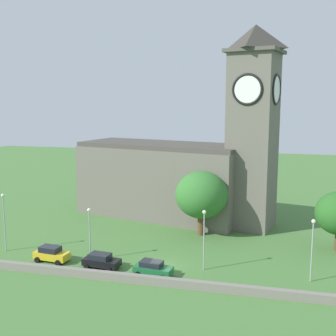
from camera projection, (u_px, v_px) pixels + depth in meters
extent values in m
plane|color=#477538|center=(188.00, 229.00, 63.58)|extent=(200.00, 200.00, 0.00)
cube|color=#666056|center=(162.00, 181.00, 70.91)|extent=(29.32, 17.31, 11.54)
cube|color=#47433C|center=(162.00, 145.00, 69.95)|extent=(29.11, 16.45, 0.70)
cube|color=#666056|center=(252.00, 143.00, 62.74)|extent=(7.76, 7.76, 25.92)
cube|color=#4F4B43|center=(255.00, 52.00, 60.67)|extent=(9.00, 9.00, 0.50)
pyramid|color=#38352F|center=(256.00, 37.00, 60.36)|extent=(8.14, 8.14, 3.53)
cylinder|color=white|center=(247.00, 89.00, 58.67)|extent=(4.01, 1.10, 4.10)
torus|color=black|center=(247.00, 89.00, 58.67)|extent=(4.43, 1.43, 4.47)
cylinder|color=white|center=(276.00, 90.00, 60.03)|extent=(1.10, 4.01, 4.10)
torus|color=black|center=(276.00, 90.00, 60.03)|extent=(1.43, 4.43, 4.47)
cube|color=gray|center=(151.00, 280.00, 44.32)|extent=(53.61, 0.70, 0.92)
cube|color=gold|center=(52.00, 255.00, 50.72)|extent=(4.38, 2.20, 0.85)
cube|color=#1E232B|center=(50.00, 249.00, 50.68)|extent=(2.51, 1.80, 0.67)
cylinder|color=black|center=(66.00, 258.00, 51.14)|extent=(0.71, 0.39, 0.68)
cylinder|color=black|center=(58.00, 263.00, 49.48)|extent=(0.71, 0.39, 0.68)
cylinder|color=black|center=(46.00, 255.00, 52.10)|extent=(0.71, 0.39, 0.68)
cylinder|color=black|center=(37.00, 260.00, 50.44)|extent=(0.71, 0.39, 0.68)
cube|color=black|center=(102.00, 262.00, 48.79)|extent=(4.47, 2.31, 0.77)
cube|color=#1E232B|center=(100.00, 256.00, 48.76)|extent=(2.57, 1.88, 0.61)
cylinder|color=black|center=(117.00, 264.00, 49.22)|extent=(0.64, 0.40, 0.61)
cylinder|color=black|center=(109.00, 270.00, 47.50)|extent=(0.64, 0.40, 0.61)
cylinder|color=black|center=(95.00, 261.00, 50.21)|extent=(0.64, 0.40, 0.61)
cylinder|color=black|center=(87.00, 266.00, 48.49)|extent=(0.64, 0.40, 0.61)
cube|color=#1E6B38|center=(153.00, 270.00, 46.64)|extent=(4.48, 2.28, 0.75)
cube|color=#1E232B|center=(151.00, 264.00, 46.61)|extent=(2.57, 1.84, 0.59)
cylinder|color=black|center=(168.00, 272.00, 47.01)|extent=(0.63, 0.39, 0.60)
cylinder|color=black|center=(163.00, 278.00, 45.37)|extent=(0.63, 0.39, 0.60)
cylinder|color=black|center=(145.00, 268.00, 48.03)|extent=(0.63, 0.39, 0.60)
cylinder|color=black|center=(138.00, 274.00, 46.39)|extent=(0.63, 0.39, 0.60)
cylinder|color=#9EA0A5|center=(5.00, 224.00, 53.90)|extent=(0.14, 0.14, 7.09)
sphere|color=#F4EFCC|center=(3.00, 195.00, 53.31)|extent=(0.44, 0.44, 0.44)
cylinder|color=#9EA0A5|center=(90.00, 236.00, 50.90)|extent=(0.14, 0.14, 6.02)
sphere|color=#F4EFCC|center=(89.00, 210.00, 50.39)|extent=(0.44, 0.44, 0.44)
cylinder|color=#9EA0A5|center=(204.00, 242.00, 47.81)|extent=(0.14, 0.14, 6.58)
sphere|color=#F4EFCC|center=(204.00, 212.00, 47.26)|extent=(0.44, 0.44, 0.44)
cylinder|color=#9EA0A5|center=(312.00, 253.00, 44.65)|extent=(0.14, 0.14, 6.44)
sphere|color=#F4EFCC|center=(314.00, 221.00, 44.12)|extent=(0.44, 0.44, 0.44)
cylinder|color=brown|center=(201.00, 224.00, 60.80)|extent=(1.05, 1.05, 3.10)
ellipsoid|color=#33702D|center=(202.00, 195.00, 60.12)|extent=(7.51, 7.51, 6.76)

